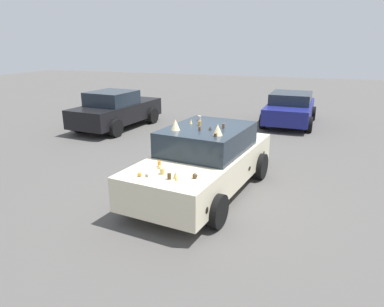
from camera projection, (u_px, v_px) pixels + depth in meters
The scene contains 4 objects.
ground_plane at pixel (204, 191), 8.27m from camera, with size 60.00×60.00×0.00m, color #514F4C.
art_car_decorated at pixel (205, 160), 8.07m from camera, with size 4.72×2.51×1.75m.
parked_sedan_near_right at pixel (116, 110), 14.23m from camera, with size 4.34×2.31×1.51m.
parked_sedan_behind_left at pixel (290, 108), 14.93m from camera, with size 3.99×2.11×1.33m.
Camera 1 is at (-7.28, -2.27, 3.33)m, focal length 32.95 mm.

